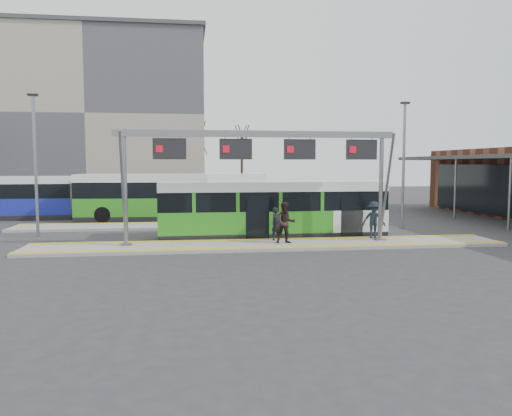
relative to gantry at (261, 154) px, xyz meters
The scene contains 16 objects.
ground 4.32m from the gantry, 36.20° to the right, with size 120.00×120.00×0.00m, color #2D2D30.
platform_main 4.25m from the gantry, 36.20° to the right, with size 22.00×3.00×0.15m, color gray.
platform_second 9.55m from the gantry, 115.25° to the left, with size 20.00×3.00×0.15m, color gray.
tactile_main 4.16m from the gantry, 36.20° to the right, with size 22.00×2.65×0.02m.
tactile_second 10.47m from the gantry, 112.32° to the left, with size 20.00×0.35×0.02m.
gantry is the anchor object (origin of this frame).
apartment_block 38.58m from the gantry, 110.90° to the left, with size 24.50×12.50×18.40m.
hero_bus 3.99m from the gantry, 69.96° to the left, with size 11.73×2.63×3.21m.
bg_bus_green 12.67m from the gantry, 111.13° to the left, with size 12.73×3.31×3.15m.
passenger_a 3.53m from the gantry, 38.02° to the left, with size 0.58×0.38×1.59m, color black.
passenger_b 3.40m from the gantry, 16.90° to the right, with size 0.93×0.72×1.91m, color black.
passenger_c 6.64m from the gantry, ahead, with size 1.17×0.67×1.82m, color black.
tree_left 31.49m from the gantry, 94.13° to the left, with size 1.40×1.40×8.69m.
tree_mid 32.98m from the gantry, 85.49° to the left, with size 1.40×1.40×8.47m.
lamp_west 12.14m from the gantry, 157.96° to the left, with size 0.50×0.25×7.44m.
lamp_east 10.43m from the gantry, 28.41° to the left, with size 0.50×0.25×7.41m.
Camera 1 is at (-3.65, -22.63, 3.80)m, focal length 35.00 mm.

